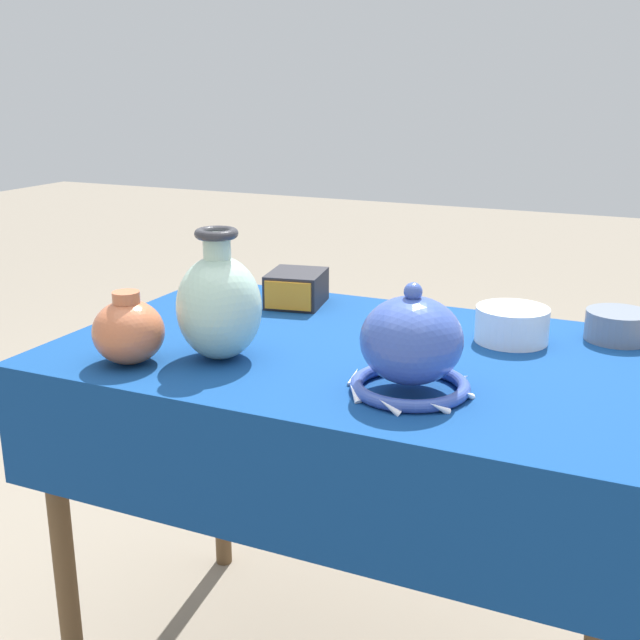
{
  "coord_description": "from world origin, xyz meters",
  "views": [
    {
      "loc": [
        0.54,
        -1.37,
        1.3
      ],
      "look_at": [
        -0.02,
        -0.12,
        0.89
      ],
      "focal_mm": 45.0,
      "sensor_mm": 36.0,
      "label": 1
    }
  ],
  "objects_px": {
    "pot_squat_slate": "(618,326)",
    "vase_tall_bulbous": "(219,305)",
    "pot_squat_porcelain": "(512,325)",
    "mosaic_tile_box": "(296,288)",
    "jar_round_terracotta": "(128,331)",
    "vase_dome_bell": "(411,348)"
  },
  "relations": [
    {
      "from": "mosaic_tile_box",
      "to": "jar_round_terracotta",
      "type": "distance_m",
      "value": 0.5
    },
    {
      "from": "vase_dome_bell",
      "to": "mosaic_tile_box",
      "type": "height_order",
      "value": "vase_dome_bell"
    },
    {
      "from": "vase_dome_bell",
      "to": "pot_squat_slate",
      "type": "relative_size",
      "value": 1.67
    },
    {
      "from": "pot_squat_slate",
      "to": "vase_tall_bulbous",
      "type": "bearing_deg",
      "value": -147.78
    },
    {
      "from": "vase_dome_bell",
      "to": "mosaic_tile_box",
      "type": "distance_m",
      "value": 0.58
    },
    {
      "from": "vase_tall_bulbous",
      "to": "pot_squat_porcelain",
      "type": "distance_m",
      "value": 0.58
    },
    {
      "from": "pot_squat_slate",
      "to": "vase_dome_bell",
      "type": "bearing_deg",
      "value": -123.55
    },
    {
      "from": "vase_tall_bulbous",
      "to": "jar_round_terracotta",
      "type": "bearing_deg",
      "value": -146.17
    },
    {
      "from": "vase_tall_bulbous",
      "to": "jar_round_terracotta",
      "type": "relative_size",
      "value": 1.81
    },
    {
      "from": "vase_tall_bulbous",
      "to": "mosaic_tile_box",
      "type": "distance_m",
      "value": 0.4
    },
    {
      "from": "vase_dome_bell",
      "to": "pot_squat_porcelain",
      "type": "bearing_deg",
      "value": 73.87
    },
    {
      "from": "vase_dome_bell",
      "to": "jar_round_terracotta",
      "type": "distance_m",
      "value": 0.52
    },
    {
      "from": "vase_tall_bulbous",
      "to": "jar_round_terracotta",
      "type": "distance_m",
      "value": 0.17
    },
    {
      "from": "vase_tall_bulbous",
      "to": "vase_dome_bell",
      "type": "bearing_deg",
      "value": -2.62
    },
    {
      "from": "vase_tall_bulbous",
      "to": "pot_squat_slate",
      "type": "bearing_deg",
      "value": 32.22
    },
    {
      "from": "pot_squat_slate",
      "to": "jar_round_terracotta",
      "type": "distance_m",
      "value": 0.95
    },
    {
      "from": "vase_tall_bulbous",
      "to": "pot_squat_slate",
      "type": "height_order",
      "value": "vase_tall_bulbous"
    },
    {
      "from": "pot_squat_porcelain",
      "to": "mosaic_tile_box",
      "type": "bearing_deg",
      "value": 172.29
    },
    {
      "from": "mosaic_tile_box",
      "to": "pot_squat_slate",
      "type": "xyz_separation_m",
      "value": [
        0.7,
        0.03,
        -0.01
      ]
    },
    {
      "from": "vase_tall_bulbous",
      "to": "mosaic_tile_box",
      "type": "height_order",
      "value": "vase_tall_bulbous"
    },
    {
      "from": "mosaic_tile_box",
      "to": "vase_tall_bulbous",
      "type": "bearing_deg",
      "value": -95.28
    },
    {
      "from": "mosaic_tile_box",
      "to": "pot_squat_porcelain",
      "type": "relative_size",
      "value": 1.12
    }
  ]
}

